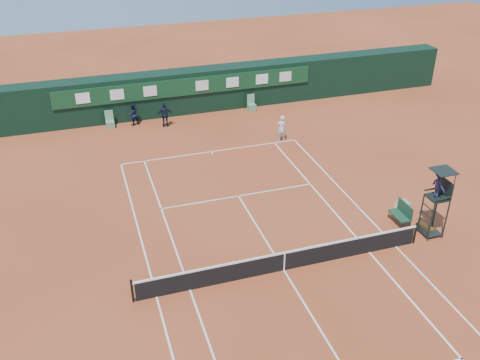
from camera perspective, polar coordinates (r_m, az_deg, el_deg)
The scene contains 14 objects.
ground at distance 23.25m, azimuth 4.69°, elevation -9.56°, with size 90.00×90.00×0.00m, color #A84927.
court_lines at distance 23.24m, azimuth 4.69°, elevation -9.55°, with size 11.05×23.85×0.01m.
tennis_net at distance 22.93m, azimuth 4.74°, elevation -8.57°, with size 12.90×0.10×1.10m.
back_wall at distance 38.33m, azimuth -5.83°, elevation 9.42°, with size 40.00×1.65×3.00m.
linesman_chair_left at distance 36.95m, azimuth -13.69°, elevation 5.93°, with size 0.55×0.50×1.15m.
linesman_chair_right at distance 38.73m, azimuth 1.24°, elevation 7.90°, with size 0.55×0.50×1.15m.
umpire_chair at distance 25.52m, azimuth 20.44°, elevation -0.96°, with size 0.96×0.95×3.42m.
player_bench at distance 26.87m, azimuth 16.90°, elevation -3.35°, with size 0.56×1.20×1.10m.
tennis_bag at distance 26.90m, azimuth 19.22°, elevation -4.88°, with size 0.36×0.82×0.31m, color black.
cooler at distance 27.80m, azimuth 16.94°, elevation -2.83°, with size 0.57×0.57×0.65m.
tennis_ball at distance 29.17m, azimuth 3.13°, elevation -0.50°, with size 0.07×0.07×0.07m, color #BCD230.
player at distance 33.92m, azimuth 4.47°, elevation 5.53°, with size 0.62×0.41×1.70m, color silver.
ball_kid_left at distance 36.83m, azimuth -11.35°, elevation 6.89°, with size 0.75×0.58×1.54m, color black.
ball_kid_right at distance 36.17m, azimuth -8.00°, elevation 6.90°, with size 0.99×0.41×1.70m, color black.
Camera 1 is at (-7.26, -16.52, 14.65)m, focal length 40.00 mm.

